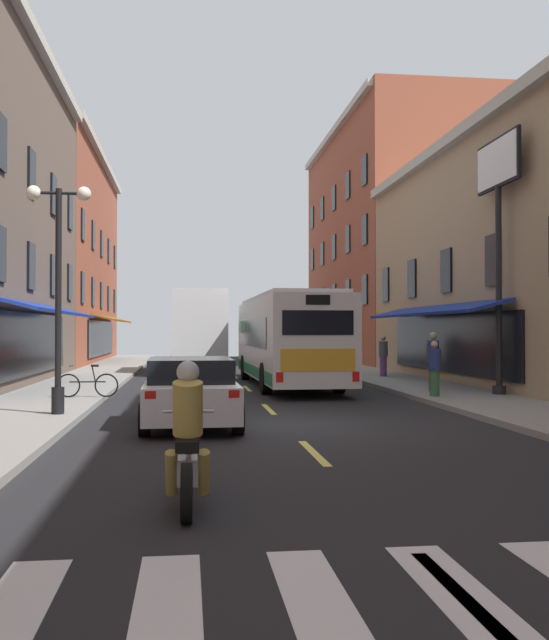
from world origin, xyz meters
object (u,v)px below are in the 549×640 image
pedestrian_rear (353,352)px  bicycle_near (88,384)px  motorcycle_rider (188,444)px  street_lamp_twin (58,287)px  billboard_sign (498,200)px  sedan_mid (190,391)px  transit_bus (287,339)px  pedestrian_far (383,355)px  sedan_near (195,352)px  pedestrian_mid (434,368)px  box_truck (198,332)px  pedestrian_near (433,360)px

pedestrian_rear → bicycle_near: bearing=-70.0°
motorcycle_rider → street_lamp_twin: street_lamp_twin is taller
billboard_sign → street_lamp_twin: billboard_sign is taller
sedan_mid → street_lamp_twin: (-2.94, 1.18, 2.25)m
billboard_sign → transit_bus: billboard_sign is taller
sedan_mid → pedestrian_far: size_ratio=2.77×
bicycle_near → motorcycle_rider: bearing=-77.2°
sedan_near → street_lamp_twin: bearing=-97.1°
pedestrian_rear → billboard_sign: bearing=-12.5°
billboard_sign → pedestrian_rear: 11.23m
street_lamp_twin → pedestrian_far: bearing=47.7°
pedestrian_mid → pedestrian_rear: 10.39m
transit_bus → sedan_near: size_ratio=2.58×
sedan_mid → pedestrian_rear: pedestrian_rear is taller
transit_bus → street_lamp_twin: (-6.45, -8.97, 1.28)m
box_truck → bicycle_near: box_truck is taller
transit_bus → bicycle_near: size_ratio=6.55×
pedestrian_mid → pedestrian_far: 8.82m
sedan_mid → box_truck: bearing=88.6°
sedan_near → motorcycle_rider: bearing=-90.8°
sedan_mid → sedan_near: bearing=89.2°
sedan_near → motorcycle_rider: size_ratio=2.10×
pedestrian_rear → sedan_near: bearing=-177.7°
pedestrian_near → pedestrian_rear: size_ratio=1.00×
billboard_sign → pedestrian_mid: size_ratio=4.82×
sedan_near → pedestrian_near: 23.20m
bicycle_near → street_lamp_twin: 4.71m
box_truck → pedestrian_far: 9.15m
sedan_near → motorcycle_rider: (-0.47, -35.10, 0.01)m
billboard_sign → motorcycle_rider: (-9.10, -11.75, -5.17)m
transit_bus → billboard_sign: bearing=-44.3°
pedestrian_mid → motorcycle_rider: bearing=36.9°
pedestrian_mid → pedestrian_far: bearing=-117.8°
box_truck → sedan_near: 9.89m
street_lamp_twin → pedestrian_rear: bearing=53.6°
pedestrian_near → street_lamp_twin: (-10.41, -4.81, 1.87)m
billboard_sign → motorcycle_rider: size_ratio=3.65×
transit_bus → pedestrian_mid: 6.82m
sedan_near → street_lamp_twin: size_ratio=0.85×
pedestrian_far → bicycle_near: bearing=60.5°
pedestrian_far → pedestrian_mid: bearing=107.9°
box_truck → street_lamp_twin: street_lamp_twin is taller
billboard_sign → box_truck: (-8.61, 13.53, -3.91)m
sedan_mid → pedestrian_rear: bearing=64.4°
transit_bus → pedestrian_rear: transit_bus is taller
transit_bus → street_lamp_twin: bearing=-125.7°
billboard_sign → pedestrian_far: billboard_sign is taller
bicycle_near → sedan_near: bearing=81.9°
box_truck → pedestrian_mid: (6.48, -13.98, -1.02)m
billboard_sign → pedestrian_near: (-1.57, 1.25, -4.77)m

